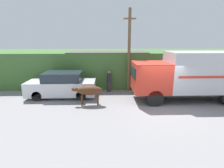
{
  "coord_description": "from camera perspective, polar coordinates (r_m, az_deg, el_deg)",
  "views": [
    {
      "loc": [
        -3.23,
        -9.81,
        3.96
      ],
      "look_at": [
        -2.89,
        0.83,
        1.24
      ],
      "focal_mm": 28.0,
      "sensor_mm": 36.0,
      "label": 1
    }
  ],
  "objects": [
    {
      "name": "ground_plane",
      "position": [
        11.06,
        15.38,
        -7.17
      ],
      "size": [
        60.0,
        60.0,
        0.0
      ],
      "primitive_type": "plane",
      "color": "gray"
    },
    {
      "name": "cargo_truck",
      "position": [
        12.51,
        24.92,
        2.9
      ],
      "size": [
        7.44,
        2.35,
        3.21
      ],
      "rotation": [
        0.0,
        0.0,
        -0.02
      ],
      "color": "#2D2D2D",
      "rests_on": "ground_plane"
    },
    {
      "name": "utility_pole",
      "position": [
        13.5,
        5.6,
        11.06
      ],
      "size": [
        0.9,
        0.22,
        6.17
      ],
      "color": "brown",
      "rests_on": "ground_plane"
    },
    {
      "name": "building_backdrop",
      "position": [
        15.12,
        -1.45,
        4.97
      ],
      "size": [
        6.54,
        2.7,
        2.97
      ],
      "color": "#C6B793",
      "rests_on": "ground_plane"
    },
    {
      "name": "brown_cow",
      "position": [
        10.8,
        -7.53,
        -2.17
      ],
      "size": [
        1.91,
        0.58,
        1.22
      ],
      "rotation": [
        0.0,
        0.0,
        0.01
      ],
      "color": "#512D19",
      "rests_on": "ground_plane"
    },
    {
      "name": "pedestrian_on_hill",
      "position": [
        13.48,
        -0.93,
        1.21
      ],
      "size": [
        0.44,
        0.44,
        1.63
      ],
      "rotation": [
        0.0,
        0.0,
        3.58
      ],
      "color": "#38332D",
      "rests_on": "ground_plane"
    },
    {
      "name": "hillside_embankment",
      "position": [
        17.52,
        8.84,
        5.95
      ],
      "size": [
        32.0,
        6.95,
        2.9
      ],
      "color": "#426B33",
      "rests_on": "ground_plane"
    },
    {
      "name": "parked_suv",
      "position": [
        12.76,
        -16.0,
        -0.34
      ],
      "size": [
        4.69,
        1.9,
        1.77
      ],
      "rotation": [
        0.0,
        0.0,
        -0.0
      ],
      "color": "silver",
      "rests_on": "ground_plane"
    }
  ]
}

